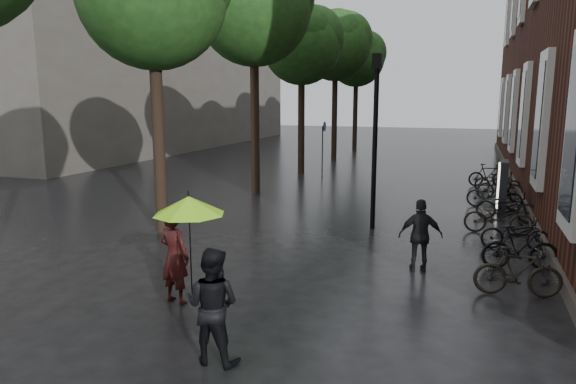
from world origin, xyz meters
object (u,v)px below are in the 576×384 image
at_px(person_black, 212,305).
at_px(lamp_post, 375,125).
at_px(ad_lightbox, 502,187).
at_px(pedestrian_walking, 421,236).
at_px(person_burgundy, 175,256).
at_px(parked_bicycles, 501,204).

xyz_separation_m(person_black, lamp_post, (0.74, 8.05, 2.06)).
bearing_deg(ad_lightbox, pedestrian_walking, -104.43).
distance_m(person_burgundy, parked_bicycles, 10.49).
bearing_deg(parked_bicycles, person_black, -111.86).
xyz_separation_m(person_burgundy, person_black, (1.60, -1.64, -0.03)).
xyz_separation_m(ad_lightbox, lamp_post, (-3.46, -3.14, 2.03)).
distance_m(pedestrian_walking, lamp_post, 4.19).
distance_m(pedestrian_walking, parked_bicycles, 5.90).
bearing_deg(parked_bicycles, lamp_post, -145.77).
bearing_deg(pedestrian_walking, ad_lightbox, -119.04).
xyz_separation_m(parked_bicycles, ad_lightbox, (0.04, 0.80, 0.39)).
bearing_deg(person_black, lamp_post, -95.37).
xyz_separation_m(parked_bicycles, lamp_post, (-3.43, -2.33, 2.42)).
relative_size(ad_lightbox, lamp_post, 0.35).
bearing_deg(person_burgundy, person_black, 146.39).
relative_size(person_burgundy, parked_bicycles, 0.13).
relative_size(person_black, parked_bicycles, 0.12).
xyz_separation_m(pedestrian_walking, parked_bicycles, (1.85, 5.60, -0.31)).
bearing_deg(lamp_post, ad_lightbox, 42.16).
xyz_separation_m(pedestrian_walking, lamp_post, (-1.58, 3.26, 2.10)).
distance_m(person_burgundy, lamp_post, 7.12).
bearing_deg(person_black, pedestrian_walking, -115.95).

